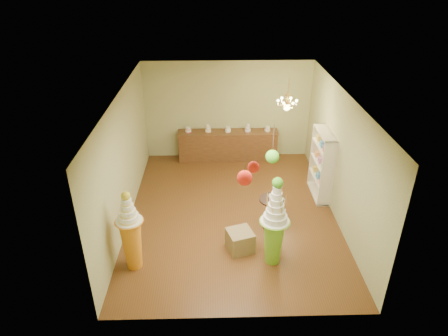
{
  "coord_description": "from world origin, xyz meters",
  "views": [
    {
      "loc": [
        -0.42,
        -8.21,
        5.65
      ],
      "look_at": [
        -0.2,
        0.0,
        1.26
      ],
      "focal_mm": 32.0,
      "sensor_mm": 36.0,
      "label": 1
    }
  ],
  "objects_px": {
    "round_table": "(272,209)",
    "pedestal_green": "(274,230)",
    "sideboard": "(228,145)",
    "pedestal_orange": "(131,238)"
  },
  "relations": [
    {
      "from": "round_table",
      "to": "pedestal_green",
      "type": "bearing_deg",
      "value": -96.11
    },
    {
      "from": "round_table",
      "to": "sideboard",
      "type": "bearing_deg",
      "value": 103.94
    },
    {
      "from": "sideboard",
      "to": "pedestal_green",
      "type": "bearing_deg",
      "value": -80.95
    },
    {
      "from": "round_table",
      "to": "pedestal_orange",
      "type": "bearing_deg",
      "value": -156.87
    },
    {
      "from": "sideboard",
      "to": "round_table",
      "type": "xyz_separation_m",
      "value": [
        0.89,
        -3.57,
        0.02
      ]
    },
    {
      "from": "pedestal_orange",
      "to": "pedestal_green",
      "type": "bearing_deg",
      "value": 1.53
    },
    {
      "from": "pedestal_green",
      "to": "pedestal_orange",
      "type": "distance_m",
      "value": 2.84
    },
    {
      "from": "pedestal_orange",
      "to": "sideboard",
      "type": "distance_m",
      "value": 5.27
    },
    {
      "from": "pedestal_orange",
      "to": "sideboard",
      "type": "relative_size",
      "value": 0.59
    },
    {
      "from": "pedestal_green",
      "to": "sideboard",
      "type": "height_order",
      "value": "pedestal_green"
    }
  ]
}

